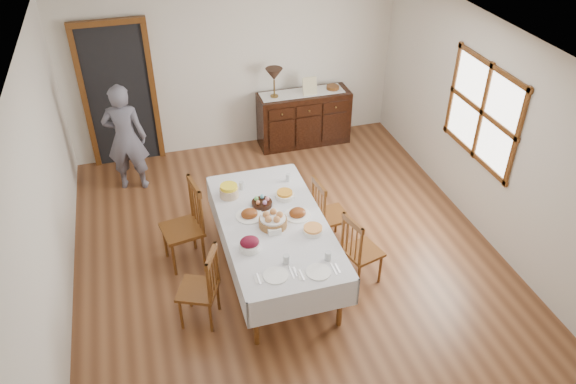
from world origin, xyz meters
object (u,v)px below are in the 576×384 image
object	(u,v)px
chair_right_far	(328,213)
table_lamp	(274,75)
chair_left_near	(202,286)
person	(125,135)
chair_right_near	(360,249)
sideboard	(304,118)
chair_left_far	(186,224)
dining_table	(274,229)

from	to	relation	value
chair_right_far	table_lamp	world-z (taller)	table_lamp
chair_left_near	person	world-z (taller)	person
chair_right_near	chair_right_far	distance (m)	0.73
table_lamp	chair_right_near	bearing A→B (deg)	-88.11
chair_right_far	sideboard	xyz separation A→B (m)	(0.49, 2.51, -0.04)
person	chair_left_far	bearing A→B (deg)	118.48
chair_left_near	chair_left_far	xyz separation A→B (m)	(-0.02, 1.00, 0.07)
chair_right_far	table_lamp	xyz separation A→B (m)	(0.01, 2.50, 0.74)
person	table_lamp	distance (m)	2.33
table_lamp	chair_left_far	bearing A→B (deg)	-125.86
chair_left_near	dining_table	bearing A→B (deg)	142.02
dining_table	chair_left_near	distance (m)	1.02
chair_right_far	chair_left_near	bearing A→B (deg)	111.20
chair_right_near	chair_right_far	size ratio (longest dim) A/B	0.97
table_lamp	person	bearing A→B (deg)	-166.90
chair_right_far	person	bearing A→B (deg)	42.92
dining_table	chair_right_far	world-z (taller)	chair_right_far
chair_left_far	person	xyz separation A→B (m)	(-0.55, 1.81, 0.30)
dining_table	sideboard	world-z (taller)	sideboard
chair_left_near	chair_right_near	xyz separation A→B (m)	(1.77, 0.10, -0.01)
chair_left_far	sideboard	world-z (taller)	chair_left_far
chair_left_near	table_lamp	bearing A→B (deg)	177.66
chair_right_far	person	distance (m)	3.00
person	chair_left_near	bearing A→B (deg)	113.13
sideboard	person	xyz separation A→B (m)	(-2.72, -0.53, 0.40)
chair_right_far	person	xyz separation A→B (m)	(-2.23, 1.98, 0.36)
sideboard	table_lamp	distance (m)	0.92
sideboard	chair_left_near	bearing A→B (deg)	-122.70
chair_left_near	chair_left_far	bearing A→B (deg)	-154.44
chair_right_far	table_lamp	size ratio (longest dim) A/B	2.03
dining_table	table_lamp	distance (m)	3.02
table_lamp	chair_right_far	bearing A→B (deg)	-90.30
chair_left_far	chair_left_near	bearing A→B (deg)	-8.64
chair_left_far	table_lamp	world-z (taller)	table_lamp
chair_left_near	table_lamp	world-z (taller)	table_lamp
sideboard	table_lamp	world-z (taller)	table_lamp
chair_left_near	chair_right_far	bearing A→B (deg)	140.84
chair_left_near	chair_left_far	world-z (taller)	chair_left_far
chair_left_far	chair_right_far	world-z (taller)	chair_left_far
chair_left_near	chair_right_far	xyz separation A→B (m)	(1.65, 0.83, -0.00)
chair_right_near	table_lamp	size ratio (longest dim) A/B	1.97
chair_left_near	person	bearing A→B (deg)	-144.20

